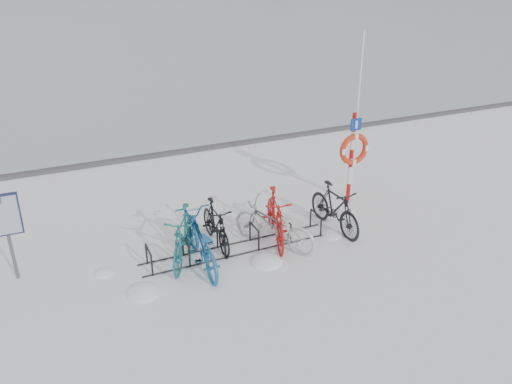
% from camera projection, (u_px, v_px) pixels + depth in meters
% --- Properties ---
extents(ground, '(900.00, 900.00, 0.00)m').
position_uv_depth(ground, '(238.00, 249.00, 10.11)').
color(ground, white).
rests_on(ground, ground).
extents(quay_edge, '(400.00, 0.25, 0.10)m').
position_uv_depth(quay_edge, '(164.00, 154.00, 14.98)').
color(quay_edge, '#3F3F42').
rests_on(quay_edge, ground).
extents(bike_rack, '(4.00, 0.48, 0.46)m').
position_uv_depth(bike_rack, '(238.00, 242.00, 10.04)').
color(bike_rack, black).
rests_on(bike_rack, ground).
extents(info_board, '(0.57, 0.23, 1.69)m').
position_uv_depth(info_board, '(4.00, 220.00, 8.68)').
color(info_board, '#595B5E').
rests_on(info_board, ground).
extents(lifebuoy_station, '(0.77, 0.22, 3.98)m').
position_uv_depth(lifebuoy_station, '(354.00, 149.00, 11.61)').
color(lifebuoy_station, '#AA0E0D').
rests_on(lifebuoy_station, ground).
extents(bike_0, '(1.29, 1.81, 1.07)m').
position_uv_depth(bike_0, '(183.00, 235.00, 9.57)').
color(bike_0, '#185D63').
rests_on(bike_0, ground).
extents(bike_1, '(0.77, 1.99, 1.03)m').
position_uv_depth(bike_1, '(201.00, 241.00, 9.42)').
color(bike_1, '#17578F').
rests_on(bike_1, ground).
extents(bike_2, '(0.47, 1.61, 0.96)m').
position_uv_depth(bike_2, '(216.00, 223.00, 10.11)').
color(bike_2, black).
rests_on(bike_2, ground).
extents(bike_3, '(1.57, 1.97, 1.00)m').
position_uv_depth(bike_3, '(274.00, 224.00, 10.04)').
color(bike_3, '#B2B7BA').
rests_on(bike_3, ground).
extents(bike_4, '(1.00, 1.90, 1.10)m').
position_uv_depth(bike_4, '(275.00, 216.00, 10.25)').
color(bike_4, '#AE1412').
rests_on(bike_4, ground).
extents(bike_5, '(0.60, 1.77, 1.05)m').
position_uv_depth(bike_5, '(335.00, 207.00, 10.70)').
color(bike_5, black).
rests_on(bike_5, ground).
extents(snow_drifts, '(5.91, 2.04, 0.22)m').
position_uv_depth(snow_drifts, '(246.00, 252.00, 10.03)').
color(snow_drifts, white).
rests_on(snow_drifts, ground).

